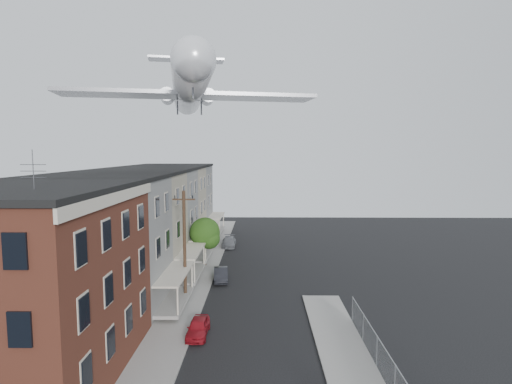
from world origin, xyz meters
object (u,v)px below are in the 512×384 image
utility_pole (185,244)px  car_near (198,327)px  car_mid (221,275)px  car_far (229,242)px  airplane (189,88)px  street_tree (206,234)px

utility_pole → car_near: (2.00, -6.14, -4.12)m
utility_pole → car_mid: size_ratio=2.48×
utility_pole → car_far: (2.00, 18.79, -4.06)m
utility_pole → car_far: bearing=83.9°
car_mid → utility_pole: bearing=-121.0°
car_far → airplane: bearing=-100.4°
street_tree → car_far: bearing=79.3°
car_near → utility_pole: bearing=108.3°
car_mid → airplane: size_ratio=0.15×
utility_pole → airplane: size_ratio=0.37×
utility_pole → car_mid: (2.36, 5.11, -4.08)m
street_tree → airplane: bearing=-96.7°
car_near → airplane: bearing=102.0°
street_tree → car_mid: (2.03, -4.82, -2.85)m
utility_pole → airplane: 13.91m
utility_pole → car_near: size_ratio=2.75×
street_tree → car_near: (1.67, -16.06, -2.89)m
car_near → car_mid: 11.25m
utility_pole → street_tree: utility_pole is taller
airplane → street_tree: bearing=83.3°
street_tree → airplane: (-0.60, -5.15, 14.28)m
car_near → car_far: bearing=90.3°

